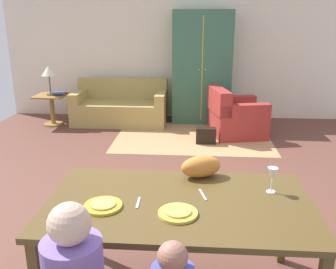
{
  "coord_description": "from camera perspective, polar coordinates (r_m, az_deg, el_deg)",
  "views": [
    {
      "loc": [
        0.36,
        -3.77,
        1.93
      ],
      "look_at": [
        0.11,
        -0.35,
        0.85
      ],
      "focal_mm": 39.26,
      "sensor_mm": 36.0,
      "label": 1
    }
  ],
  "objects": [
    {
      "name": "cat",
      "position": [
        2.85,
        5.15,
        -4.98
      ],
      "size": [
        0.36,
        0.26,
        0.17
      ],
      "primitive_type": "ellipsoid",
      "rotation": [
        0.0,
        0.0,
        0.36
      ],
      "color": "orange",
      "rests_on": "dining_table"
    },
    {
      "name": "couch",
      "position": [
        7.18,
        -7.36,
        4.22
      ],
      "size": [
        1.76,
        0.86,
        0.82
      ],
      "color": "#A8924E",
      "rests_on": "ground_plane"
    },
    {
      "name": "book_lower",
      "position": [
        7.22,
        -16.36,
        6.09
      ],
      "size": [
        0.22,
        0.16,
        0.03
      ],
      "primitive_type": "cube",
      "color": "maroon",
      "rests_on": "side_table"
    },
    {
      "name": "dining_table",
      "position": [
        2.54,
        1.73,
        -11.62
      ],
      "size": [
        1.78,
        1.02,
        0.76
      ],
      "color": "#523F1D",
      "rests_on": "ground_plane"
    },
    {
      "name": "pizza_near_man",
      "position": [
        2.46,
        -10.07,
        -10.55
      ],
      "size": [
        0.17,
        0.17,
        0.01
      ],
      "primitive_type": "cylinder",
      "color": "tan",
      "rests_on": "plate_near_man"
    },
    {
      "name": "pizza_near_child",
      "position": [
        2.34,
        1.55,
        -11.81
      ],
      "size": [
        0.17,
        0.17,
        0.01
      ],
      "primitive_type": "cylinder",
      "color": "gold",
      "rests_on": "plate_near_child"
    },
    {
      "name": "book_upper",
      "position": [
        7.16,
        -16.58,
        6.21
      ],
      "size": [
        0.22,
        0.16,
        0.03
      ],
      "primitive_type": "cube",
      "color": "#315086",
      "rests_on": "book_lower"
    },
    {
      "name": "table_lamp",
      "position": [
        7.17,
        -18.04,
        9.24
      ],
      "size": [
        0.26,
        0.26,
        0.54
      ],
      "color": "#474B2F",
      "rests_on": "side_table"
    },
    {
      "name": "back_wall",
      "position": [
        7.48,
        1.44,
        13.01
      ],
      "size": [
        6.89,
        0.1,
        2.7
      ],
      "primitive_type": "cube",
      "color": "#EDE0C5",
      "rests_on": "ground_plane"
    },
    {
      "name": "fork",
      "position": [
        2.49,
        -4.58,
        -10.52
      ],
      "size": [
        0.02,
        0.15,
        0.01
      ],
      "primitive_type": "cube",
      "rotation": [
        0.0,
        0.0,
        0.02
      ],
      "color": "silver",
      "rests_on": "dining_table"
    },
    {
      "name": "handbag",
      "position": [
        5.97,
        5.91,
        -0.18
      ],
      "size": [
        0.32,
        0.16,
        0.26
      ],
      "primitive_type": "cube",
      "color": "black",
      "rests_on": "ground_plane"
    },
    {
      "name": "armchair",
      "position": [
        6.42,
        10.29,
        2.65
      ],
      "size": [
        1.02,
        1.01,
        0.82
      ],
      "color": "#9E2E29",
      "rests_on": "ground_plane"
    },
    {
      "name": "armoire",
      "position": [
        7.12,
        5.28,
        10.29
      ],
      "size": [
        1.1,
        0.59,
        2.1
      ],
      "color": "#356449",
      "rests_on": "ground_plane"
    },
    {
      "name": "plate_near_child",
      "position": [
        2.35,
        1.55,
        -12.12
      ],
      "size": [
        0.25,
        0.25,
        0.02
      ],
      "primitive_type": "cylinder",
      "color": "yellow",
      "rests_on": "dining_table"
    },
    {
      "name": "knife",
      "position": [
        2.6,
        5.43,
        -9.28
      ],
      "size": [
        0.05,
        0.17,
        0.01
      ],
      "primitive_type": "cube",
      "rotation": [
        0.0,
        0.0,
        0.24
      ],
      "color": "silver",
      "rests_on": "dining_table"
    },
    {
      "name": "ground_plane",
      "position": [
        4.72,
        -0.55,
        -6.8
      ],
      "size": [
        6.89,
        6.23,
        0.02
      ],
      "primitive_type": "cube",
      "color": "brown"
    },
    {
      "name": "side_table",
      "position": [
        7.28,
        -17.58,
        4.32
      ],
      "size": [
        0.56,
        0.56,
        0.58
      ],
      "color": "olive",
      "rests_on": "ground_plane"
    },
    {
      "name": "wine_glass",
      "position": [
        2.67,
        15.91,
        -6.05
      ],
      "size": [
        0.07,
        0.07,
        0.19
      ],
      "color": "silver",
      "rests_on": "dining_table"
    },
    {
      "name": "area_rug",
      "position": [
        6.29,
        3.85,
        -0.4
      ],
      "size": [
        2.6,
        1.8,
        0.01
      ],
      "primitive_type": "cube",
      "color": "tan",
      "rests_on": "ground_plane"
    },
    {
      "name": "plate_near_man",
      "position": [
        2.47,
        -10.05,
        -10.86
      ],
      "size": [
        0.25,
        0.25,
        0.02
      ],
      "primitive_type": "cylinder",
      "color": "yellow",
      "rests_on": "dining_table"
    }
  ]
}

